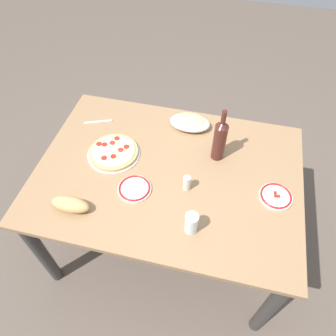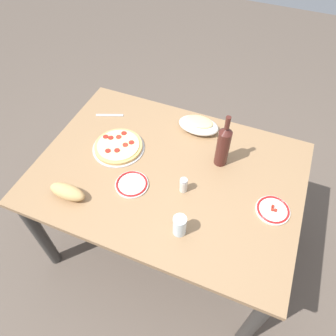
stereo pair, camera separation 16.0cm
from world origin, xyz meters
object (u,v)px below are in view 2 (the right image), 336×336
(pepperoni_pizza, at_px, (118,146))
(bread_loaf, at_px, (67,192))
(side_plate_near, at_px, (273,210))
(dining_table, at_px, (168,183))
(wine_bottle, at_px, (223,145))
(water_glass, at_px, (180,225))
(baked_pasta_dish, at_px, (199,125))
(side_plate_far, at_px, (132,184))
(spice_shaker, at_px, (183,185))

(pepperoni_pizza, height_order, bread_loaf, bread_loaf)
(pepperoni_pizza, xyz_separation_m, side_plate_near, (-0.89, 0.09, -0.01))
(dining_table, bearing_deg, wine_bottle, -144.53)
(water_glass, bearing_deg, side_plate_near, -144.05)
(baked_pasta_dish, bearing_deg, wine_bottle, 134.64)
(pepperoni_pizza, relative_size, side_plate_far, 1.70)
(pepperoni_pizza, distance_m, bread_loaf, 0.39)
(bread_loaf, bearing_deg, side_plate_near, -162.71)
(pepperoni_pizza, xyz_separation_m, spice_shaker, (-0.44, 0.13, 0.03))
(baked_pasta_dish, xyz_separation_m, water_glass, (-0.14, 0.67, 0.02))
(pepperoni_pizza, distance_m, spice_shaker, 0.46)
(baked_pasta_dish, bearing_deg, bread_loaf, 57.35)
(pepperoni_pizza, bearing_deg, spice_shaker, 163.14)
(side_plate_far, bearing_deg, dining_table, -132.15)
(wine_bottle, distance_m, bread_loaf, 0.82)
(dining_table, relative_size, side_plate_near, 8.49)
(baked_pasta_dish, bearing_deg, spice_shaker, 99.09)
(dining_table, xyz_separation_m, baked_pasta_dish, (-0.05, -0.36, 0.15))
(side_plate_far, relative_size, spice_shaker, 1.98)
(water_glass, height_order, bread_loaf, water_glass)
(side_plate_far, distance_m, bread_loaf, 0.32)
(pepperoni_pizza, xyz_separation_m, baked_pasta_dish, (-0.37, -0.31, 0.03))
(water_glass, relative_size, spice_shaker, 1.32)
(dining_table, bearing_deg, side_plate_near, 176.57)
(pepperoni_pizza, bearing_deg, water_glass, 144.54)
(wine_bottle, distance_m, side_plate_near, 0.40)
(water_glass, distance_m, side_plate_near, 0.47)
(baked_pasta_dish, relative_size, bread_loaf, 1.25)
(side_plate_far, bearing_deg, bread_loaf, 34.48)
(bread_loaf, bearing_deg, pepperoni_pizza, -101.44)
(baked_pasta_dish, relative_size, spice_shaker, 2.76)
(pepperoni_pizza, bearing_deg, side_plate_far, 132.00)
(baked_pasta_dish, xyz_separation_m, spice_shaker, (-0.07, 0.45, 0.00))
(pepperoni_pizza, xyz_separation_m, water_glass, (-0.51, 0.36, 0.04))
(water_glass, xyz_separation_m, spice_shaker, (0.07, -0.23, -0.01))
(side_plate_far, bearing_deg, side_plate_near, -170.31)
(side_plate_near, distance_m, side_plate_far, 0.71)
(wine_bottle, bearing_deg, pepperoni_pizza, 11.89)
(pepperoni_pizza, relative_size, baked_pasta_dish, 1.23)
(pepperoni_pizza, xyz_separation_m, wine_bottle, (-0.56, -0.12, 0.12))
(wine_bottle, distance_m, spice_shaker, 0.29)
(dining_table, height_order, wine_bottle, wine_bottle)
(dining_table, relative_size, side_plate_far, 8.14)
(pepperoni_pizza, bearing_deg, baked_pasta_dish, -139.73)
(baked_pasta_dish, relative_size, wine_bottle, 0.74)
(spice_shaker, bearing_deg, dining_table, -35.01)
(dining_table, height_order, water_glass, water_glass)
(baked_pasta_dish, bearing_deg, pepperoni_pizza, 40.27)
(wine_bottle, xyz_separation_m, bread_loaf, (0.64, 0.50, -0.10))
(side_plate_far, height_order, bread_loaf, bread_loaf)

